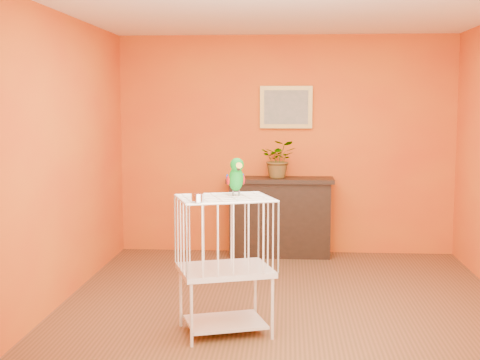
{
  "coord_description": "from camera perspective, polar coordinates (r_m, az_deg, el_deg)",
  "views": [
    {
      "loc": [
        0.02,
        -5.75,
        1.79
      ],
      "look_at": [
        -0.34,
        -0.67,
        1.21
      ],
      "focal_mm": 50.0,
      "sensor_mm": 36.0,
      "label": 1
    }
  ],
  "objects": [
    {
      "name": "parrot",
      "position": [
        5.21,
        -0.34,
        0.32
      ],
      "size": [
        0.16,
        0.27,
        0.3
      ],
      "rotation": [
        0.0,
        0.0,
        0.3
      ],
      "color": "#59544C",
      "rests_on": "birdcage"
    },
    {
      "name": "room_shell",
      "position": [
        5.76,
        3.89,
        4.46
      ],
      "size": [
        4.5,
        4.5,
        4.5
      ],
      "color": "orange",
      "rests_on": "ground"
    },
    {
      "name": "console_cabinet",
      "position": [
        7.9,
        3.41,
        -3.15
      ],
      "size": [
        1.25,
        0.45,
        0.93
      ],
      "color": "black",
      "rests_on": "ground"
    },
    {
      "name": "ground",
      "position": [
        6.02,
        3.77,
        -10.77
      ],
      "size": [
        4.5,
        4.5,
        0.0
      ],
      "primitive_type": "plane",
      "color": "brown",
      "rests_on": "ground"
    },
    {
      "name": "framed_picture",
      "position": [
        7.97,
        3.96,
        6.22
      ],
      "size": [
        0.62,
        0.04,
        0.5
      ],
      "color": "olive",
      "rests_on": "room_shell"
    },
    {
      "name": "birdcage",
      "position": [
        5.23,
        -1.28,
        -7.11
      ],
      "size": [
        0.83,
        0.73,
        1.07
      ],
      "rotation": [
        0.0,
        0.0,
        0.32
      ],
      "color": "white",
      "rests_on": "ground"
    },
    {
      "name": "feed_cup",
      "position": [
        4.87,
        -3.65,
        -1.52
      ],
      "size": [
        0.09,
        0.09,
        0.06
      ],
      "primitive_type": "cylinder",
      "color": "silver",
      "rests_on": "birdcage"
    },
    {
      "name": "potted_plant",
      "position": [
        7.79,
        3.33,
        1.43
      ],
      "size": [
        0.42,
        0.47,
        0.35
      ],
      "primitive_type": "imported",
      "rotation": [
        0.0,
        0.0,
        -0.06
      ],
      "color": "#26722D",
      "rests_on": "console_cabinet"
    }
  ]
}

